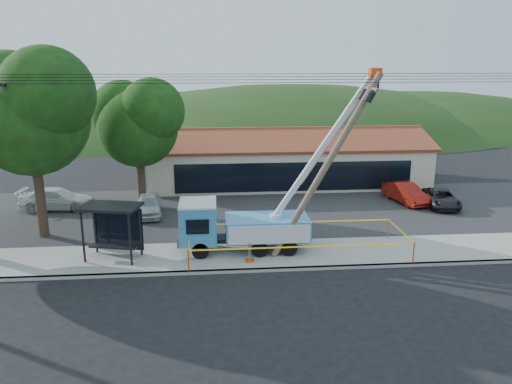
{
  "coord_description": "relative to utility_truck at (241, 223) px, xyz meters",
  "views": [
    {
      "loc": [
        -2.1,
        -20.34,
        10.08
      ],
      "look_at": [
        0.11,
        5.0,
        3.25
      ],
      "focal_mm": 35.0,
      "sensor_mm": 36.0,
      "label": 1
    }
  ],
  "objects": [
    {
      "name": "hill_center",
      "position": [
        10.72,
        50.32,
        -1.66
      ],
      "size": [
        89.6,
        64.0,
        32.0
      ],
      "primitive_type": "ellipsoid",
      "color": "#1C3613",
      "rests_on": "ground"
    },
    {
      "name": "curb",
      "position": [
        0.72,
        -2.58,
        -1.58
      ],
      "size": [
        60.0,
        0.25,
        0.15
      ],
      "primitive_type": "cube",
      "color": "#9B9991",
      "rests_on": "ground"
    },
    {
      "name": "sidewalk",
      "position": [
        0.72,
        -0.68,
        -1.58
      ],
      "size": [
        60.0,
        4.0,
        0.15
      ],
      "primitive_type": "cube",
      "color": "#9B9991",
      "rests_on": "ground"
    },
    {
      "name": "leaning_pole",
      "position": [
        4.44,
        -0.99,
        3.59
      ],
      "size": [
        5.39,
        1.92,
        9.41
      ],
      "color": "brown",
      "rests_on": "ground"
    },
    {
      "name": "tree_lot",
      "position": [
        -6.28,
        8.32,
        4.55
      ],
      "size": [
        6.3,
        5.6,
        8.94
      ],
      "color": "#332316",
      "rests_on": "ground"
    },
    {
      "name": "bus_shelter",
      "position": [
        -6.54,
        -0.45,
        0.58
      ],
      "size": [
        3.26,
        2.44,
        2.82
      ],
      "rotation": [
        0.0,
        0.0,
        -0.24
      ],
      "color": "black",
      "rests_on": "ground"
    },
    {
      "name": "strip_mall",
      "position": [
        4.72,
        15.3,
        0.22
      ],
      "size": [
        22.5,
        8.53,
        4.67
      ],
      "color": "beige",
      "rests_on": "ground"
    },
    {
      "name": "car_red",
      "position": [
        12.26,
        8.25,
        -1.66
      ],
      "size": [
        2.38,
        4.43,
        1.39
      ],
      "primitive_type": "imported",
      "rotation": [
        0.0,
        0.0,
        0.23
      ],
      "color": "maroon",
      "rests_on": "ground"
    },
    {
      "name": "hill_east",
      "position": [
        30.72,
        50.32,
        -1.66
      ],
      "size": [
        72.8,
        52.0,
        26.0
      ],
      "primitive_type": "ellipsoid",
      "color": "#1C3613",
      "rests_on": "ground"
    },
    {
      "name": "tree_west_near",
      "position": [
        -11.28,
        3.32,
        5.87
      ],
      "size": [
        7.56,
        6.72,
        10.8
      ],
      "color": "#332316",
      "rests_on": "ground"
    },
    {
      "name": "caution_tape",
      "position": [
        2.89,
        -0.7,
        -0.69
      ],
      "size": [
        11.22,
        3.84,
        1.11
      ],
      "color": "#E9450C",
      "rests_on": "ground"
    },
    {
      "name": "ground",
      "position": [
        0.72,
        -4.68,
        -1.66
      ],
      "size": [
        120.0,
        120.0,
        0.0
      ],
      "primitive_type": "plane",
      "color": "black",
      "rests_on": "ground"
    },
    {
      "name": "car_silver",
      "position": [
        -5.67,
        6.85,
        -1.66
      ],
      "size": [
        2.03,
        4.2,
        1.38
      ],
      "primitive_type": "imported",
      "rotation": [
        0.0,
        0.0,
        0.1
      ],
      "color": "silver",
      "rests_on": "ground"
    },
    {
      "name": "utility_truck",
      "position": [
        0.0,
        0.0,
        0.0
      ],
      "size": [
        10.34,
        3.68,
        9.49
      ],
      "color": "black",
      "rests_on": "ground"
    },
    {
      "name": "car_dark",
      "position": [
        14.36,
        7.11,
        -1.66
      ],
      "size": [
        2.58,
        4.45,
        1.17
      ],
      "primitive_type": "imported",
      "rotation": [
        0.0,
        0.0,
        -0.16
      ],
      "color": "black",
      "rests_on": "ground"
    },
    {
      "name": "hill_west",
      "position": [
        -14.28,
        50.32,
        -1.66
      ],
      "size": [
        78.4,
        56.0,
        28.0
      ],
      "primitive_type": "ellipsoid",
      "color": "#1C3613",
      "rests_on": "ground"
    },
    {
      "name": "parking_lot",
      "position": [
        0.72,
        7.32,
        -1.61
      ],
      "size": [
        60.0,
        12.0,
        0.1
      ],
      "primitive_type": "cube",
      "color": "#28282B",
      "rests_on": "ground"
    },
    {
      "name": "car_white",
      "position": [
        -12.05,
        8.74,
        -1.66
      ],
      "size": [
        5.06,
        2.28,
        1.44
      ],
      "primitive_type": "imported",
      "rotation": [
        0.0,
        0.0,
        1.52
      ],
      "color": "silver",
      "rests_on": "ground"
    }
  ]
}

